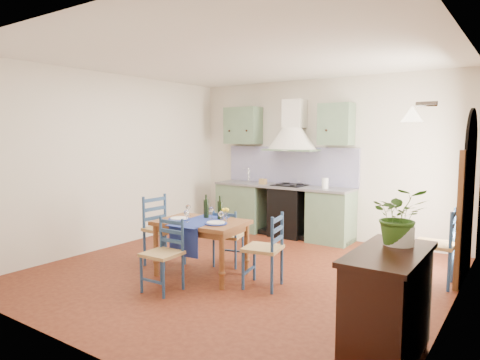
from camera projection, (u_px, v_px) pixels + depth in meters
name	position (u px, v px, depth m)	size (l,w,h in m)	color
floor	(241.00, 272.00, 5.70)	(5.00, 5.00, 0.00)	#43170E
back_wall	(291.00, 178.00, 7.74)	(5.00, 0.96, 2.80)	beige
right_wall	(457.00, 182.00, 4.38)	(0.26, 5.00, 2.80)	beige
left_wall	(115.00, 161.00, 6.97)	(0.04, 5.00, 2.80)	beige
ceiling	(241.00, 57.00, 5.41)	(5.00, 5.00, 0.01)	silver
dining_table	(201.00, 227.00, 5.51)	(1.20, 0.92, 1.03)	brown
chair_near	(164.00, 254.00, 4.98)	(0.41, 0.41, 0.85)	navy
chair_far	(228.00, 237.00, 5.95)	(0.46, 0.46, 0.79)	navy
chair_left	(163.00, 229.00, 5.98)	(0.48, 0.48, 0.97)	navy
chair_right	(265.00, 249.00, 5.08)	(0.49, 0.49, 0.90)	navy
chair_spare	(438.00, 245.00, 5.17)	(0.46, 0.46, 0.94)	navy
sideboard	(387.00, 305.00, 3.31)	(0.50, 1.05, 0.94)	black
potted_plant	(400.00, 216.00, 3.43)	(0.42, 0.37, 0.47)	#36641E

